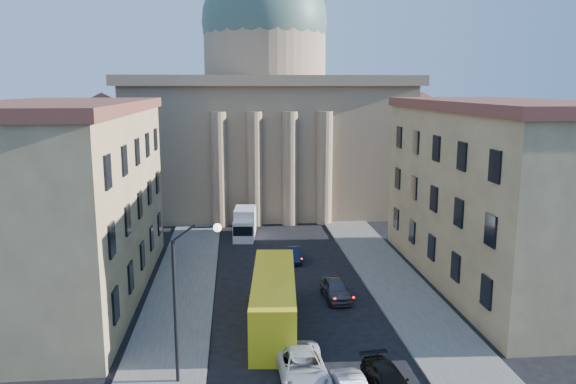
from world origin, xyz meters
name	(u,v)px	position (x,y,z in m)	size (l,w,h in m)	color
sidewalk_left	(177,310)	(-8.50, 18.00, 0.07)	(5.00, 60.00, 0.15)	#51504A
sidewalk_right	(410,302)	(8.50, 18.00, 0.07)	(5.00, 60.00, 0.15)	#51504A
church	(266,116)	(0.00, 55.47, 11.88)	(68.02, 28.76, 36.60)	#8D7456
building_left	(63,200)	(-17.00, 22.00, 7.42)	(11.60, 26.60, 14.70)	tan
building_right	(502,192)	(17.00, 22.00, 7.42)	(11.60, 26.60, 14.70)	tan
street_lamp	(185,290)	(-6.97, 8.00, 5.29)	(2.62, 0.44, 8.83)	black
car_left_mid	(302,368)	(-0.80, 7.61, 0.78)	(2.59, 5.61, 1.56)	silver
car_right_mid	(388,381)	(3.50, 5.97, 0.67)	(1.87, 4.61, 1.34)	black
car_right_far	(335,289)	(3.14, 19.32, 0.75)	(1.76, 4.38, 1.49)	#48474C
car_right_distant	(294,254)	(1.02, 28.86, 0.61)	(1.30, 3.73, 1.23)	black
city_bus	(274,299)	(-1.81, 15.09, 1.84)	(3.78, 12.34, 3.42)	yellow
box_truck	(245,224)	(-3.31, 37.59, 1.41)	(2.59, 5.59, 2.98)	silver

